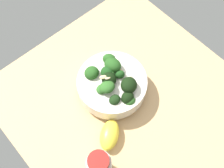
# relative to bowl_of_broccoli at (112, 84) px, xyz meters

# --- Properties ---
(ground_plane) EXTENTS (0.60, 0.60, 0.04)m
(ground_plane) POSITION_rel_bowl_of_broccoli_xyz_m (-0.04, -0.01, -0.06)
(ground_plane) COLOR tan
(bowl_of_broccoli) EXTENTS (0.18, 0.18, 0.10)m
(bowl_of_broccoli) POSITION_rel_bowl_of_broccoli_xyz_m (0.00, 0.00, 0.00)
(bowl_of_broccoli) COLOR silver
(bowl_of_broccoli) RESTS_ON ground_plane
(lemon_wedge) EXTENTS (0.08, 0.09, 0.04)m
(lemon_wedge) POSITION_rel_bowl_of_broccoli_xyz_m (-0.09, 0.09, -0.02)
(lemon_wedge) COLOR yellow
(lemon_wedge) RESTS_ON ground_plane
(bottle_tall) EXTENTS (0.06, 0.06, 0.13)m
(bottle_tall) POSITION_rel_bowl_of_broccoli_xyz_m (-0.14, 0.17, 0.01)
(bottle_tall) COLOR beige
(bottle_tall) RESTS_ON ground_plane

